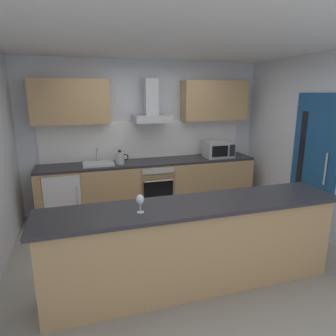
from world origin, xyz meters
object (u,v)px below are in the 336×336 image
(microwave, at_px, (218,149))
(refrigerator, at_px, (63,196))
(wine_glass, at_px, (140,200))
(kettle, at_px, (120,158))
(oven, at_px, (154,186))
(sink, at_px, (98,163))
(range_hood, at_px, (151,109))

(microwave, bearing_deg, refrigerator, 179.47)
(microwave, bearing_deg, wine_glass, -130.45)
(refrigerator, bearing_deg, kettle, -1.90)
(oven, height_order, kettle, kettle)
(oven, relative_size, refrigerator, 0.94)
(sink, height_order, kettle, sink)
(sink, xyz_separation_m, wine_glass, (0.21, -2.31, 0.15))
(refrigerator, bearing_deg, microwave, -0.53)
(sink, bearing_deg, kettle, -7.25)
(microwave, xyz_separation_m, wine_glass, (-1.93, -2.27, 0.02))
(refrigerator, relative_size, microwave, 1.70)
(wine_glass, bearing_deg, kettle, 86.52)
(microwave, bearing_deg, range_hood, 172.58)
(refrigerator, height_order, wine_glass, wine_glass)
(oven, relative_size, microwave, 1.60)
(refrigerator, xyz_separation_m, microwave, (2.73, -0.03, 0.62))
(oven, xyz_separation_m, wine_glass, (-0.73, -2.30, 0.61))
(range_hood, relative_size, wine_glass, 4.05)
(refrigerator, height_order, sink, sink)
(kettle, relative_size, wine_glass, 1.62)
(oven, distance_m, range_hood, 1.33)
(microwave, distance_m, sink, 2.15)
(microwave, relative_size, sink, 1.00)
(sink, distance_m, wine_glass, 2.32)
(oven, relative_size, kettle, 2.77)
(oven, xyz_separation_m, sink, (-0.94, 0.01, 0.47))
(oven, distance_m, refrigerator, 1.52)
(oven, distance_m, wine_glass, 2.49)
(kettle, xyz_separation_m, range_hood, (0.59, 0.16, 0.78))
(microwave, xyz_separation_m, sink, (-2.15, 0.04, -0.12))
(microwave, distance_m, range_hood, 1.42)
(wine_glass, bearing_deg, range_hood, 73.34)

